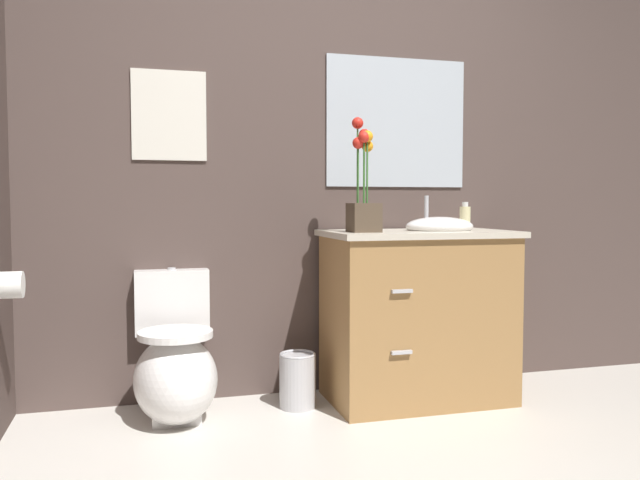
# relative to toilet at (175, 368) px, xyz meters

# --- Properties ---
(wall_back) EXTENTS (4.65, 0.05, 2.50)m
(wall_back) POSITION_rel_toilet_xyz_m (0.96, 0.30, 1.01)
(wall_back) COLOR #4C3D38
(wall_back) RESTS_ON ground_plane
(toilet) EXTENTS (0.38, 0.59, 0.69)m
(toilet) POSITION_rel_toilet_xyz_m (0.00, 0.00, 0.00)
(toilet) COLOR white
(toilet) RESTS_ON ground_plane
(vanity_cabinet) EXTENTS (0.94, 0.56, 1.05)m
(vanity_cabinet) POSITION_rel_toilet_xyz_m (1.22, -0.03, 0.20)
(vanity_cabinet) COLOR #9E7242
(vanity_cabinet) RESTS_ON ground_plane
(flower_vase) EXTENTS (0.14, 0.14, 0.55)m
(flower_vase) POSITION_rel_toilet_xyz_m (0.89, -0.10, 0.81)
(flower_vase) COLOR #4C3D2D
(flower_vase) RESTS_ON vanity_cabinet
(soap_bottle) EXTENTS (0.06, 0.06, 0.15)m
(soap_bottle) POSITION_rel_toilet_xyz_m (1.46, -0.05, 0.69)
(soap_bottle) COLOR beige
(soap_bottle) RESTS_ON vanity_cabinet
(trash_bin) EXTENTS (0.18, 0.18, 0.27)m
(trash_bin) POSITION_rel_toilet_xyz_m (0.59, 0.01, -0.11)
(trash_bin) COLOR #B7B7BC
(trash_bin) RESTS_ON ground_plane
(wall_poster) EXTENTS (0.36, 0.01, 0.44)m
(wall_poster) POSITION_rel_toilet_xyz_m (0.00, 0.27, 1.20)
(wall_poster) COLOR silver
(wall_mirror) EXTENTS (0.80, 0.01, 0.70)m
(wall_mirror) POSITION_rel_toilet_xyz_m (1.21, 0.27, 1.21)
(wall_mirror) COLOR #B2BCC6
(toilet_paper_roll) EXTENTS (0.11, 0.11, 0.11)m
(toilet_paper_roll) POSITION_rel_toilet_xyz_m (-0.66, -0.20, 0.44)
(toilet_paper_roll) COLOR white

